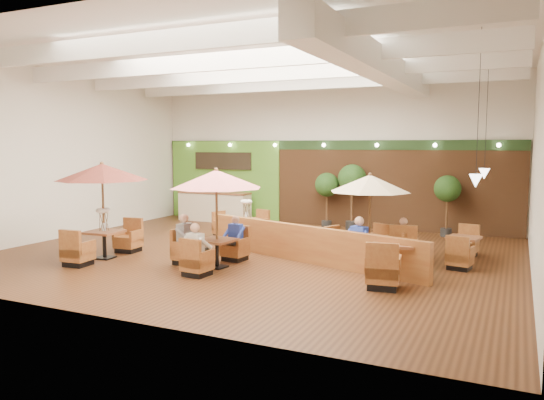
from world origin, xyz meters
The scene contains 17 objects.
room centered at (0.25, 1.22, 3.63)m, with size 14.04×14.00×5.52m.
service_counter centered at (-4.40, 5.10, 0.58)m, with size 3.00×0.75×1.18m.
booth_divider centered at (1.68, -0.32, 0.48)m, with size 6.96×0.18×0.96m, color brown.
table_0 centered at (-3.44, -2.20, 1.98)m, with size 2.42×2.59×2.62m.
table_1 centered at (-0.18, -1.84, 1.81)m, with size 2.39×2.48×2.50m.
table_2 centered at (3.10, 0.57, 1.61)m, with size 2.43×2.43×2.34m.
table_3 centered at (-1.53, 2.00, 0.44)m, with size 1.69×2.42×1.46m.
table_4 centered at (4.09, -0.98, 0.40)m, with size 1.06×2.86×1.04m.
table_5 centered at (5.40, 1.39, 0.33)m, with size 0.90×2.38×0.86m.
topiary_0 centered at (0.28, 5.30, 1.52)m, with size 0.88×0.88×2.04m.
topiary_1 centered at (1.23, 5.30, 1.76)m, with size 1.02×1.02×2.37m.
topiary_2 centered at (4.50, 5.30, 1.53)m, with size 0.88×0.88×2.06m.
diner_0 centered at (-0.12, -2.75, 0.76)m, with size 0.42×0.35×0.80m.
diner_1 centered at (-0.12, -0.93, 0.73)m, with size 0.36×0.29×0.73m.
diner_2 centered at (-1.04, -1.84, 0.78)m, with size 0.34×0.42×0.84m.
diner_3 centered at (3.10, -0.28, 0.77)m, with size 0.46×0.43×0.83m.
diner_4 centered at (3.95, 0.57, 0.74)m, with size 0.37×0.41×0.75m.
Camera 1 is at (6.62, -13.06, 3.07)m, focal length 35.00 mm.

